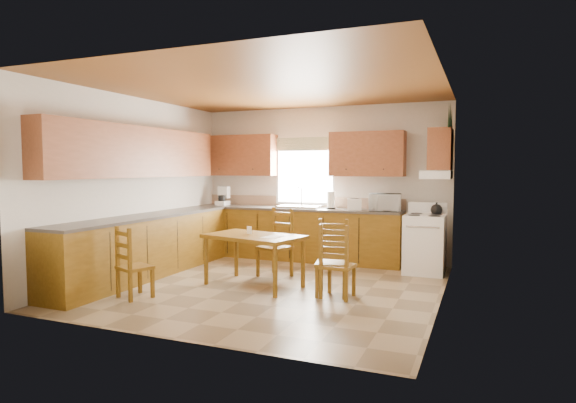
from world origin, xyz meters
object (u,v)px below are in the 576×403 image
at_px(chair_far_left, 275,243).
at_px(chair_far_right, 332,258).
at_px(dining_table, 254,260).
at_px(microwave, 385,202).
at_px(chair_near_right, 338,261).
at_px(chair_near_left, 135,262).
at_px(stove, 425,245).

xyz_separation_m(chair_far_left, chair_far_right, (1.11, -0.71, -0.03)).
bearing_deg(dining_table, microwave, 67.62).
bearing_deg(chair_near_right, dining_table, -3.31).
bearing_deg(chair_near_left, dining_table, -113.17).
distance_m(chair_far_left, chair_far_right, 1.32).
height_order(stove, microwave, microwave).
relative_size(dining_table, chair_far_right, 1.38).
relative_size(dining_table, chair_near_left, 1.48).
xyz_separation_m(chair_near_right, chair_far_left, (-1.20, 0.77, 0.04)).
bearing_deg(chair_far_right, chair_near_right, -43.21).
xyz_separation_m(stove, chair_near_left, (-3.20, -2.81, 0.00)).
bearing_deg(dining_table, chair_far_left, 99.98).
distance_m(microwave, dining_table, 2.54).
distance_m(microwave, chair_near_left, 4.04).
height_order(microwave, chair_near_left, microwave).
distance_m(microwave, chair_far_left, 2.01).
xyz_separation_m(stove, microwave, (-0.67, 0.28, 0.62)).
relative_size(stove, chair_near_left, 0.99).
distance_m(stove, dining_table, 2.69).
bearing_deg(chair_far_left, dining_table, -73.17).
bearing_deg(chair_near_right, stove, -111.73).
bearing_deg(microwave, chair_near_right, -103.00).
bearing_deg(chair_far_right, chair_far_left, 135.98).
height_order(dining_table, chair_far_right, chair_far_right).
distance_m(chair_near_left, chair_far_left, 2.08).
relative_size(chair_near_left, chair_near_right, 0.97).
bearing_deg(chair_far_right, chair_near_left, -166.84).
bearing_deg(stove, chair_near_right, -114.22).
distance_m(chair_near_right, chair_far_right, 0.11).
height_order(stove, chair_near_right, chair_near_right).
height_order(chair_near_right, chair_far_right, chair_far_right).
bearing_deg(chair_near_left, chair_far_right, -133.44).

